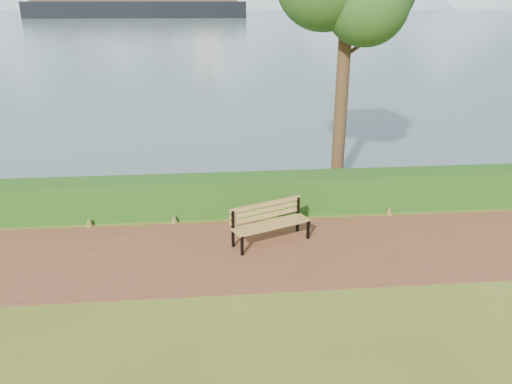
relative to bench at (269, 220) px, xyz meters
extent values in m
plane|color=#4F5A19|center=(-1.17, -0.82, -0.54)|extent=(140.00, 140.00, 0.00)
cube|color=brown|center=(-1.17, -0.52, -0.53)|extent=(40.00, 3.40, 0.01)
cube|color=#154313|center=(-1.17, 1.78, -0.04)|extent=(32.00, 0.85, 1.00)
cube|color=#3F5165|center=(-1.17, 259.18, -0.53)|extent=(700.00, 510.00, 0.00)
cube|color=black|center=(-0.68, -0.64, -0.30)|extent=(0.07, 0.08, 0.47)
cube|color=black|center=(-0.85, -0.22, -0.09)|extent=(0.07, 0.08, 0.89)
cube|color=black|center=(-0.76, -0.43, -0.10)|extent=(0.26, 0.52, 0.05)
cube|color=black|center=(0.93, 0.04, -0.30)|extent=(0.07, 0.08, 0.47)
cube|color=black|center=(0.75, 0.46, -0.09)|extent=(0.07, 0.08, 0.89)
cube|color=black|center=(0.84, 0.25, -0.10)|extent=(0.26, 0.52, 0.05)
cube|color=#A67740|center=(0.11, -0.27, -0.07)|extent=(1.75, 0.81, 0.04)
cube|color=#A67740|center=(0.06, -0.15, -0.07)|extent=(1.75, 0.81, 0.04)
cube|color=#A67740|center=(0.01, -0.03, -0.07)|extent=(1.75, 0.81, 0.04)
cube|color=#A67740|center=(-0.04, 0.09, -0.07)|extent=(1.75, 0.81, 0.04)
cube|color=#A67740|center=(-0.06, 0.15, 0.05)|extent=(1.74, 0.77, 0.11)
cube|color=#A67740|center=(-0.06, 0.15, 0.20)|extent=(1.74, 0.77, 0.11)
cube|color=#A67740|center=(-0.06, 0.15, 0.34)|extent=(1.74, 0.77, 0.11)
cylinder|color=#3C2818|center=(2.52, 3.69, 2.82)|extent=(0.37, 0.37, 6.71)
sphere|color=#214F1A|center=(2.88, 3.08, 4.68)|extent=(2.24, 2.24, 2.24)
cylinder|color=#3C2818|center=(2.94, 3.69, 3.56)|extent=(0.98, 0.11, 0.73)
cylinder|color=#3C2818|center=(2.15, 3.79, 4.03)|extent=(0.76, 0.35, 0.67)
cube|color=black|center=(-23.89, 167.78, 1.00)|extent=(71.82, 13.07, 7.16)
camera|label=1|loc=(-1.29, -10.42, 4.73)|focal=35.00mm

